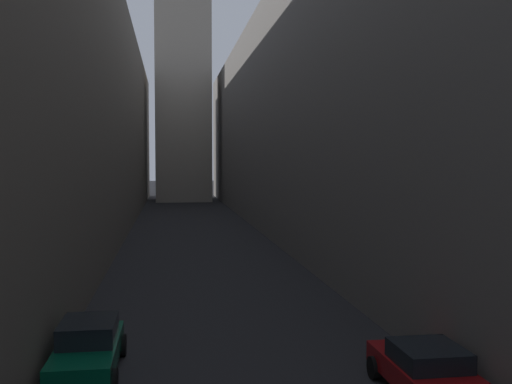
% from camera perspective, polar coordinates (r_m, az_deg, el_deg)
% --- Properties ---
extents(ground_plane, '(264.00, 264.00, 0.00)m').
position_cam_1_polar(ground_plane, '(46.16, -5.81, -4.49)').
color(ground_plane, '#232326').
extents(building_block_left, '(14.43, 108.00, 19.22)m').
position_cam_1_polar(building_block_left, '(49.01, -21.12, 7.02)').
color(building_block_left, '#60594F').
rests_on(building_block_left, ground).
extents(building_block_right, '(10.71, 108.00, 19.38)m').
position_cam_1_polar(building_block_right, '(49.56, 6.76, 7.25)').
color(building_block_right, slate).
rests_on(building_block_right, ground).
extents(parked_car_left_third, '(1.89, 4.43, 1.51)m').
position_cam_1_polar(parked_car_left_third, '(17.76, -16.09, -14.37)').
color(parked_car_left_third, '#05472D').
rests_on(parked_car_left_third, ground).
extents(parked_car_right_third, '(1.99, 3.96, 1.38)m').
position_cam_1_polar(parked_car_right_third, '(16.22, 16.28, -16.30)').
color(parked_car_right_third, maroon).
rests_on(parked_car_right_third, ground).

